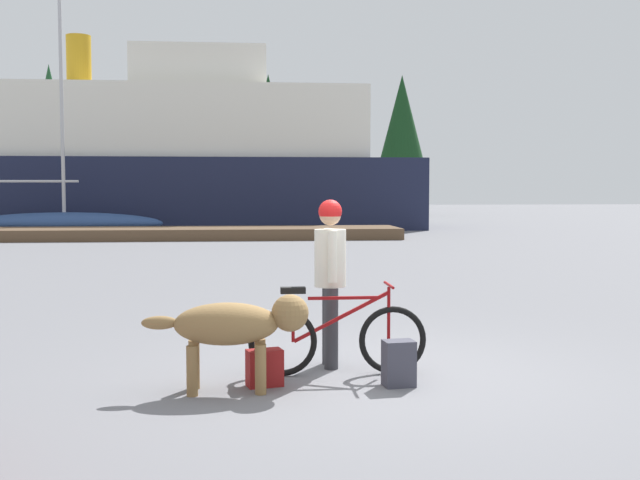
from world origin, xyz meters
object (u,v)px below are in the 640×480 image
dog (236,325)px  handbag_pannier (265,368)px  ferry_boat (149,161)px  backpack (399,363)px  sailboat_moored (64,222)px  person_cyclist (330,267)px  bicycle (336,338)px

dog → handbag_pannier: size_ratio=4.37×
ferry_boat → backpack: bearing=-78.7°
dog → ferry_boat: 29.89m
dog → ferry_boat: bearing=98.5°
ferry_boat → sailboat_moored: (-2.61, -5.54, -2.58)m
ferry_boat → person_cyclist: bearing=-79.4°
backpack → sailboat_moored: (-8.48, 23.88, 0.29)m
handbag_pannier → dog: bearing=-148.5°
dog → handbag_pannier: dog is taller
person_cyclist → sailboat_moored: sailboat_moored is taller
person_cyclist → dog: size_ratio=1.15×
sailboat_moored → ferry_boat: bearing=64.7°
dog → handbag_pannier: (0.25, 0.16, -0.42)m
backpack → dog: bearing=-178.4°
bicycle → sailboat_moored: (-7.96, 23.40, 0.14)m
bicycle → handbag_pannier: (-0.70, -0.36, -0.20)m
handbag_pannier → ferry_boat: ferry_boat is taller
sailboat_moored → bicycle: bearing=-71.2°
handbag_pannier → ferry_boat: size_ratio=0.01×
bicycle → dog: size_ratio=1.18×
ferry_boat → sailboat_moored: 6.65m
ferry_boat → dog: bearing=-81.5°
bicycle → ferry_boat: ferry_boat is taller
person_cyclist → backpack: size_ratio=4.03×
person_cyclist → dog: person_cyclist is taller
person_cyclist → backpack: person_cyclist is taller
backpack → handbag_pannier: backpack is taller
dog → ferry_boat: (-4.39, 29.46, 2.49)m
bicycle → person_cyclist: size_ratio=1.02×
bicycle → person_cyclist: bearing=93.2°
handbag_pannier → sailboat_moored: (-7.25, 23.76, 0.33)m
bicycle → dog: bearing=-151.7°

